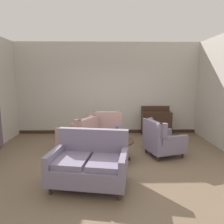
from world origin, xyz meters
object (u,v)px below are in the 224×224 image
Objects in this scene: armchair_near_window at (107,130)px; settee at (90,164)px; coffee_table at (116,144)px; sideboard at (156,122)px; side_table at (157,133)px; armchair_foreground_right at (162,141)px; armchair_beside_settee at (79,137)px; porcelain_vase at (117,134)px.

settee is at bearing 81.19° from armchair_near_window.
coffee_table is 1.28m from settee.
sideboard reaches higher than coffee_table.
armchair_foreground_right is at bearing -91.29° from side_table.
settee is at bearing -115.42° from coffee_table.
armchair_beside_settee is at bearing -173.13° from side_table.
porcelain_vase is 1.30m from settee.
settee is 1.83m from armchair_beside_settee.
settee is (-0.55, -1.16, -0.00)m from coffee_table.
armchair_near_window reaches higher than armchair_beside_settee.
settee is 1.47× the size of armchair_near_window.
armchair_near_window reaches higher than porcelain_vase.
armchair_foreground_right reaches higher than side_table.
coffee_table is 2.51× the size of porcelain_vase.
sideboard is at bearing 152.89° from armchair_beside_settee.
armchair_beside_settee is (-2.19, 0.34, 0.02)m from armchair_foreground_right.
side_table is at bearing 35.91° from coffee_table.
sideboard reaches higher than armchair_foreground_right.
armchair_beside_settee is at bearing 148.00° from coffee_table.
armchair_near_window is (-0.24, 1.27, -0.23)m from porcelain_vase.
porcelain_vase is at bearing 86.66° from armchair_foreground_right.
armchair_beside_settee is 1.64× the size of side_table.
coffee_table is 0.25m from porcelain_vase.
armchair_beside_settee is at bearing -146.80° from sideboard.
side_table is (2.20, 0.27, 0.01)m from armchair_beside_settee.
settee is at bearing -116.85° from porcelain_vase.
armchair_near_window reaches higher than side_table.
coffee_table is at bearing 87.70° from armchair_beside_settee.
armchair_beside_settee is at bearing 147.95° from porcelain_vase.
porcelain_vase reaches higher than side_table.
porcelain_vase is 0.34× the size of sideboard.
armchair_beside_settee is at bearing 113.24° from settee.
armchair_foreground_right is at bearing 144.53° from armchair_near_window.
armchair_near_window is at bearing 38.04° from armchair_foreground_right.
settee is 1.51× the size of sideboard.
side_table is at bearing 37.07° from porcelain_vase.
settee is at bearing -121.34° from sideboard.
settee is 2.44m from armchair_near_window.
settee is 4.01m from sideboard.
coffee_table is 1.50m from side_table.
armchair_near_window is at bearing 91.48° from settee.
armchair_beside_settee is (-0.44, 1.77, 0.01)m from settee.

